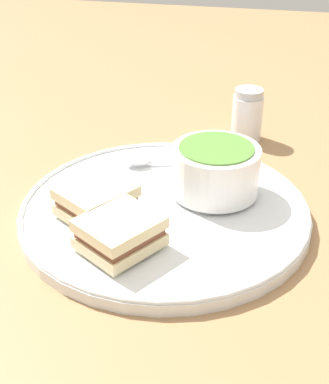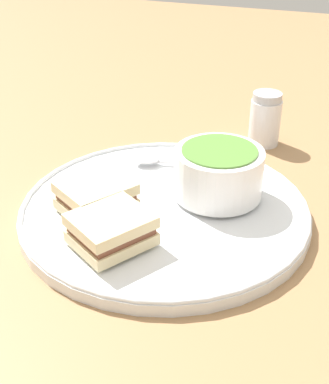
{
  "view_description": "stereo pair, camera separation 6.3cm",
  "coord_description": "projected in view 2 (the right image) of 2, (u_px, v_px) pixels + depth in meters",
  "views": [
    {
      "loc": [
        -0.12,
        0.52,
        0.35
      ],
      "look_at": [
        0.0,
        0.0,
        0.03
      ],
      "focal_mm": 50.0,
      "sensor_mm": 36.0,
      "label": 1
    },
    {
      "loc": [
        -0.18,
        0.51,
        0.35
      ],
      "look_at": [
        0.0,
        0.0,
        0.03
      ],
      "focal_mm": 50.0,
      "sensor_mm": 36.0,
      "label": 2
    }
  ],
  "objects": [
    {
      "name": "ground_plane",
      "position": [
        164.0,
        216.0,
        0.64
      ],
      "size": [
        2.4,
        2.4,
        0.0
      ],
      "primitive_type": "plane",
      "color": "#9E754C"
    },
    {
      "name": "sandwich_half_near",
      "position": [
        96.0,
        196.0,
        0.62
      ],
      "size": [
        0.1,
        0.1,
        0.03
      ],
      "rotation": [
        0.0,
        0.0,
        1.03
      ],
      "color": "beige",
      "rests_on": "plate"
    },
    {
      "name": "salt_shaker",
      "position": [
        265.0,
        119.0,
        0.8
      ],
      "size": [
        0.05,
        0.05,
        0.08
      ],
      "color": "silver",
      "rests_on": "ground_plane"
    },
    {
      "name": "soup_bowl",
      "position": [
        218.0,
        172.0,
        0.64
      ],
      "size": [
        0.11,
        0.11,
        0.06
      ],
      "color": "white",
      "rests_on": "plate"
    },
    {
      "name": "sandwich_half_far",
      "position": [
        111.0,
        229.0,
        0.56
      ],
      "size": [
        0.1,
        0.1,
        0.03
      ],
      "rotation": [
        0.0,
        0.0,
        1.02
      ],
      "color": "beige",
      "rests_on": "plate"
    },
    {
      "name": "spoon",
      "position": [
        153.0,
        160.0,
        0.72
      ],
      "size": [
        0.11,
        0.05,
        0.01
      ],
      "rotation": [
        0.0,
        0.0,
        6.59
      ],
      "color": "silver",
      "rests_on": "plate"
    },
    {
      "name": "plate",
      "position": [
        164.0,
        210.0,
        0.64
      ],
      "size": [
        0.34,
        0.34,
        0.02
      ],
      "color": "white",
      "rests_on": "ground_plane"
    }
  ]
}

